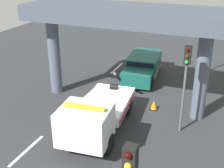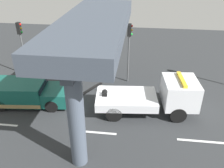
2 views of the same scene
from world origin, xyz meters
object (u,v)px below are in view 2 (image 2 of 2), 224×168
Objects in this scene: traffic_light_far at (129,41)px; traffic_cone_orange at (102,88)px; towed_van_green at (27,93)px; traffic_light_near at (21,38)px; tow_truck_white at (157,96)px.

traffic_light_far reaches higher than traffic_cone_orange.
towed_van_green is 8.14m from traffic_light_far.
traffic_light_far is at bearing -0.00° from traffic_light_near.
tow_truck_white is 4.96m from traffic_light_far.
towed_van_green is 5.24m from traffic_cone_orange.
tow_truck_white is at bearing -20.45° from traffic_light_near.
traffic_light_near is 7.87× the size of traffic_cone_orange.
traffic_cone_orange is at bearing -134.10° from traffic_light_far.
traffic_cone_orange is at bearing 152.17° from tow_truck_white.
traffic_light_far is 8.15× the size of traffic_cone_orange.
traffic_light_near is (-10.57, 3.94, 2.07)m from tow_truck_white.
traffic_cone_orange is (4.76, 2.14, -0.51)m from towed_van_green.
tow_truck_white is 8.66m from towed_van_green.
traffic_cone_orange is (6.67, -1.88, -3.01)m from traffic_light_near.
traffic_light_near reaches higher than traffic_cone_orange.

